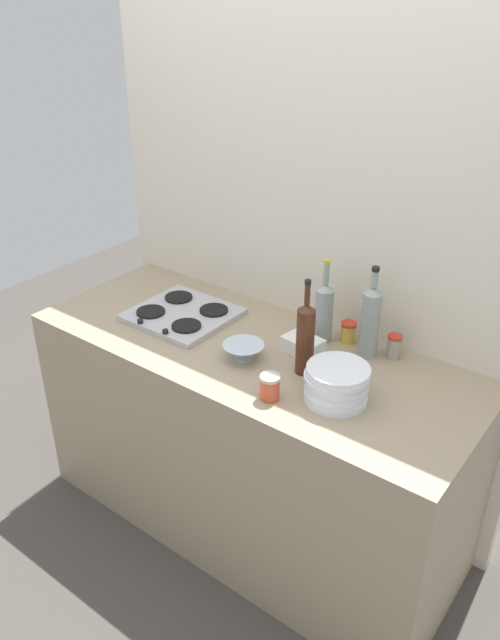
{
  "coord_description": "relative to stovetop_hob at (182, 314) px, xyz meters",
  "views": [
    {
      "loc": [
        1.26,
        -1.66,
        2.14
      ],
      "look_at": [
        0.0,
        0.0,
        1.02
      ],
      "focal_mm": 35.26,
      "sensor_mm": 36.0,
      "label": 1
    }
  ],
  "objects": [
    {
      "name": "wine_bottle_leftmost",
      "position": [
        0.76,
        0.2,
        0.13
      ],
      "size": [
        0.07,
        0.07,
        0.36
      ],
      "color": "gray",
      "rests_on": "counter_block"
    },
    {
      "name": "backsplash_panel",
      "position": [
        0.38,
        0.35,
        0.22
      ],
      "size": [
        1.9,
        0.06,
        2.27
      ],
      "primitive_type": "cube",
      "color": "beige",
      "rests_on": "ground"
    },
    {
      "name": "butter_dish",
      "position": [
        0.56,
        0.07,
        0.02
      ],
      "size": [
        0.16,
        0.13,
        0.06
      ],
      "primitive_type": "cube",
      "rotation": [
        0.0,
        0.0,
        -0.16
      ],
      "color": "white",
      "rests_on": "counter_block"
    },
    {
      "name": "wine_bottle_mid_right",
      "position": [
        0.63,
        -0.05,
        0.13
      ],
      "size": [
        0.07,
        0.07,
        0.36
      ],
      "color": "#472314",
      "rests_on": "counter_block"
    },
    {
      "name": "condiment_jar_front",
      "position": [
        0.63,
        -0.25,
        0.03
      ],
      "size": [
        0.07,
        0.07,
        0.09
      ],
      "color": "#C64C2D",
      "rests_on": "counter_block"
    },
    {
      "name": "mixing_bowl",
      "position": [
        0.41,
        -0.11,
        0.02
      ],
      "size": [
        0.16,
        0.16,
        0.06
      ],
      "color": "silver",
      "rests_on": "counter_block"
    },
    {
      "name": "ground_plane",
      "position": [
        0.38,
        -0.03,
        -0.91
      ],
      "size": [
        6.0,
        6.0,
        0.0
      ],
      "primitive_type": "plane",
      "color": "#47423D",
      "rests_on": "ground"
    },
    {
      "name": "condiment_jar_spare",
      "position": [
        0.85,
        0.24,
        0.03
      ],
      "size": [
        0.05,
        0.05,
        0.09
      ],
      "color": "#9E998C",
      "rests_on": "counter_block"
    },
    {
      "name": "wine_bottle_mid_left",
      "position": [
        0.56,
        0.2,
        0.11
      ],
      "size": [
        0.07,
        0.07,
        0.34
      ],
      "color": "gray",
      "rests_on": "counter_block"
    },
    {
      "name": "stovetop_hob",
      "position": [
        0.0,
        0.0,
        0.0
      ],
      "size": [
        0.4,
        0.38,
        0.04
      ],
      "color": "#B2B2B7",
      "rests_on": "counter_block"
    },
    {
      "name": "condiment_jar_rear",
      "position": [
        0.65,
        0.24,
        0.03
      ],
      "size": [
        0.06,
        0.06,
        0.08
      ],
      "color": "gold",
      "rests_on": "counter_block"
    },
    {
      "name": "plate_stack",
      "position": [
        0.81,
        -0.12,
        0.05
      ],
      "size": [
        0.22,
        0.22,
        0.13
      ],
      "color": "white",
      "rests_on": "counter_block"
    },
    {
      "name": "counter_block",
      "position": [
        0.38,
        -0.03,
        -0.46
      ],
      "size": [
        1.8,
        0.7,
        0.9
      ],
      "primitive_type": "cube",
      "color": "tan",
      "rests_on": "ground"
    }
  ]
}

